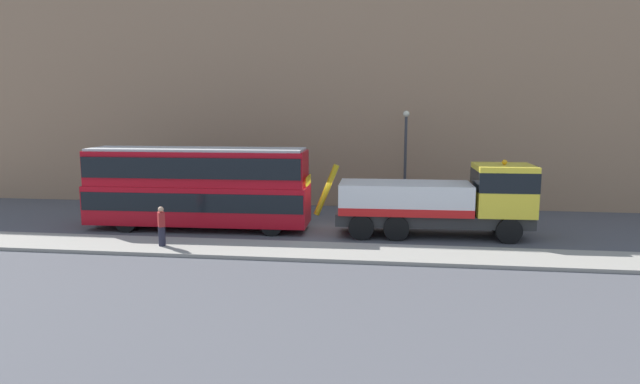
% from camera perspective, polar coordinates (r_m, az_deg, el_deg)
% --- Properties ---
extents(ground_plane, '(120.00, 120.00, 0.00)m').
position_cam_1_polar(ground_plane, '(27.72, 0.33, -3.98)').
color(ground_plane, '#4C4C51').
extents(near_kerb, '(60.00, 2.80, 0.15)m').
position_cam_1_polar(near_kerb, '(23.67, -0.97, -6.03)').
color(near_kerb, gray).
rests_on(near_kerb, ground_plane).
extents(building_facade, '(60.00, 1.50, 16.00)m').
position_cam_1_polar(building_facade, '(34.65, 1.98, 12.00)').
color(building_facade, '#9E7A5B').
rests_on(building_facade, ground_plane).
extents(recovery_tow_truck, '(10.17, 2.87, 3.67)m').
position_cam_1_polar(recovery_tow_truck, '(26.92, 12.38, -0.75)').
color(recovery_tow_truck, '#2D2D2D').
rests_on(recovery_tow_truck, ground_plane).
extents(double_decker_bus, '(11.10, 2.83, 4.06)m').
position_cam_1_polar(double_decker_bus, '(28.43, -12.29, 0.71)').
color(double_decker_bus, '#B70C19').
rests_on(double_decker_bus, ground_plane).
extents(pedestrian_onlooker, '(0.43, 0.48, 1.71)m').
position_cam_1_polar(pedestrian_onlooker, '(25.01, -15.78, -3.41)').
color(pedestrian_onlooker, '#232333').
rests_on(pedestrian_onlooker, near_kerb).
extents(street_lamp, '(0.36, 0.36, 5.83)m').
position_cam_1_polar(street_lamp, '(32.35, 8.66, 3.98)').
color(street_lamp, '#38383D').
rests_on(street_lamp, ground_plane).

